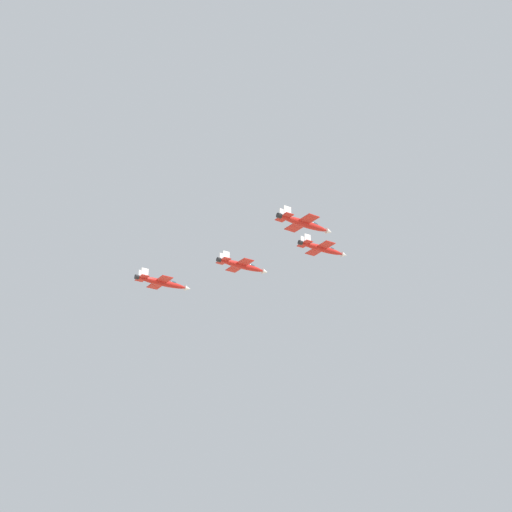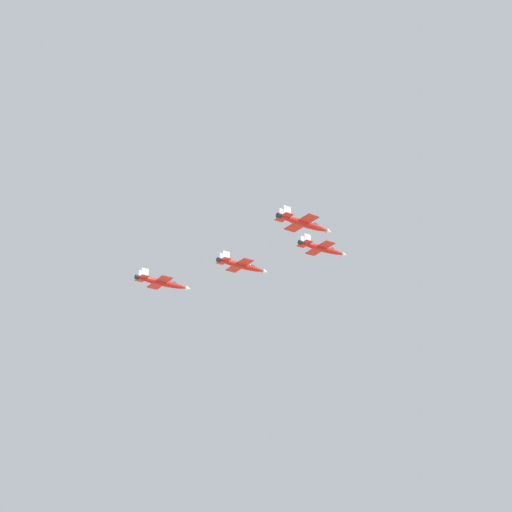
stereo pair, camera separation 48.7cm
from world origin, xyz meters
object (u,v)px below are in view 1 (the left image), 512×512
jet_left_wingman (242,265)px  jet_left_outer (162,282)px  jet_lead (322,248)px  jet_right_wingman (304,223)px

jet_left_wingman → jet_left_outer: jet_left_wingman is taller
jet_lead → jet_right_wingman: jet_lead is taller
jet_lead → jet_left_wingman: (-4.71, 18.34, -3.30)m
jet_left_wingman → jet_right_wingman: jet_right_wingman is taller
jet_lead → jet_right_wingman: (-18.86, -1.70, -2.57)m
jet_lead → jet_left_wingman: jet_lead is taller
jet_right_wingman → jet_left_outer: 39.73m
jet_right_wingman → jet_left_outer: bearing=110.3°
jet_left_wingman → jet_right_wingman: bearing=-90.1°
jet_lead → jet_left_outer: jet_lead is taller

